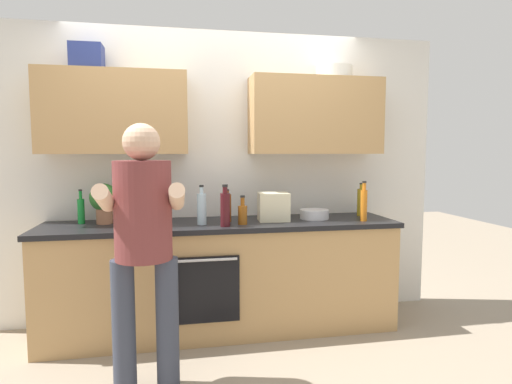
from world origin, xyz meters
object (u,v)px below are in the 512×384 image
bottle_water (202,208)px  bottle_oil (361,202)px  bottle_soda (81,210)px  grocery_bag_rice (274,207)px  bottle_syrup (243,214)px  potted_herb (104,200)px  bottle_hotsauce (126,211)px  cup_stoneware (152,217)px  bottle_juice (364,204)px  person_standing (144,236)px  bottle_vinegar (228,208)px  mixing_bowl (314,214)px  bottle_wine (225,208)px

bottle_water → bottle_oil: 1.43m
bottle_soda → bottle_oil: bearing=-0.4°
grocery_bag_rice → bottle_syrup: bearing=-155.1°
grocery_bag_rice → potted_herb: bearing=175.4°
bottle_hotsauce → cup_stoneware: size_ratio=1.85×
cup_stoneware → bottle_oil: bearing=3.1°
bottle_hotsauce → grocery_bag_rice: 1.21m
bottle_juice → potted_herb: bearing=172.7°
person_standing → bottle_hotsauce: 1.03m
bottle_soda → bottle_water: bearing=-13.3°
bottle_hotsauce → bottle_vinegar: (0.82, -0.20, 0.04)m
person_standing → bottle_water: 0.82m
bottle_water → bottle_vinegar: 0.24m
mixing_bowl → person_standing: bearing=-148.4°
bottle_oil → bottle_wine: bearing=-165.7°
bottle_syrup → cup_stoneware: 0.72m
bottle_water → bottle_soda: size_ratio=1.14×
bottle_syrup → mixing_bowl: 0.67m
bottle_water → bottle_oil: size_ratio=1.06×
person_standing → bottle_syrup: size_ratio=7.16×
bottle_wine → potted_herb: bottle_wine is taller
bottle_oil → bottle_water: bearing=-171.8°
bottle_soda → bottle_vinegar: bearing=-6.1°
bottle_hotsauce → grocery_bag_rice: size_ratio=0.80×
bottle_soda → grocery_bag_rice: (1.53, -0.14, 0.01)m
potted_herb → person_standing: bearing=-68.2°
bottle_oil → bottle_vinegar: 1.21m
bottle_wine → cup_stoneware: (-0.55, 0.22, -0.09)m
bottle_syrup → cup_stoneware: size_ratio=2.13×
bottle_water → bottle_juice: bottle_juice is taller
bottle_juice → bottle_hotsauce: bottle_juice is taller
bottle_wine → potted_herb: 0.97m
cup_stoneware → bottle_juice: bearing=-6.2°
bottle_syrup → cup_stoneware: (-0.70, 0.16, -0.03)m
bottle_soda → mixing_bowl: size_ratio=1.11×
bottle_wine → bottle_juice: size_ratio=0.98×
mixing_bowl → potted_herb: size_ratio=0.77×
person_standing → mixing_bowl: 1.59m
bottle_oil → potted_herb: size_ratio=0.91×
bottle_hotsauce → bottle_syrup: bearing=-20.7°
person_standing → bottle_oil: bearing=26.9°
person_standing → bottle_vinegar: (0.61, 0.81, 0.05)m
bottle_hotsauce → person_standing: bearing=-78.4°
mixing_bowl → potted_herb: potted_herb is taller
bottle_hotsauce → bottle_syrup: size_ratio=0.87×
bottle_oil → grocery_bag_rice: 0.83m
person_standing → mixing_bowl: size_ratio=6.67×
bottle_hotsauce → mixing_bowl: 1.57m
bottle_juice → bottle_soda: size_ratio=1.21×
person_standing → bottle_juice: (1.71, 0.64, 0.08)m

